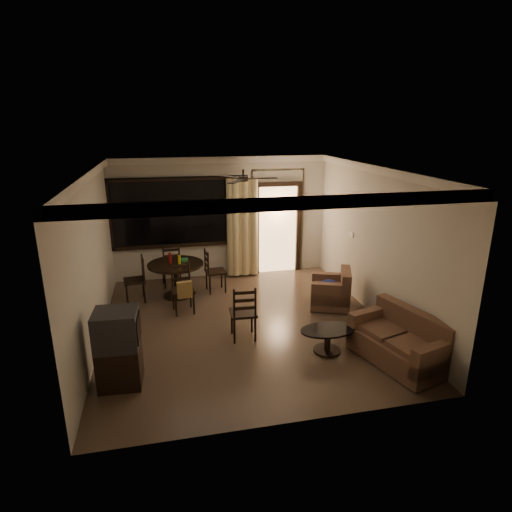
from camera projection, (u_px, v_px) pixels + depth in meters
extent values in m
plane|color=#7F6651|center=(245.00, 324.00, 7.83)|extent=(5.50, 5.50, 0.00)
plane|color=beige|center=(222.00, 218.00, 9.96)|extent=(5.00, 0.00, 5.00)
plane|color=beige|center=(290.00, 320.00, 4.84)|extent=(5.00, 0.00, 5.00)
plane|color=beige|center=(92.00, 261.00, 6.89)|extent=(0.00, 5.50, 5.50)
plane|color=beige|center=(376.00, 243.00, 7.92)|extent=(0.00, 5.50, 5.50)
plane|color=white|center=(243.00, 170.00, 6.98)|extent=(5.50, 5.50, 0.00)
cube|color=black|center=(173.00, 213.00, 9.66)|extent=(2.70, 0.04, 1.45)
cylinder|color=black|center=(176.00, 177.00, 9.35)|extent=(3.20, 0.03, 0.03)
cube|color=#FFC684|center=(278.00, 230.00, 10.31)|extent=(0.91, 0.03, 2.08)
cube|color=white|center=(351.00, 234.00, 8.92)|extent=(0.02, 0.18, 0.12)
cylinder|color=black|center=(243.00, 173.00, 7.00)|extent=(0.03, 0.03, 0.12)
cylinder|color=black|center=(243.00, 179.00, 7.03)|extent=(0.16, 0.16, 0.08)
cylinder|color=black|center=(176.00, 264.00, 8.90)|extent=(1.16, 1.16, 0.04)
cylinder|color=black|center=(176.00, 280.00, 9.01)|extent=(0.12, 0.12, 0.68)
cylinder|color=black|center=(177.00, 295.00, 9.11)|extent=(0.58, 0.58, 0.03)
cylinder|color=maroon|center=(170.00, 258.00, 8.88)|extent=(0.06, 0.06, 0.22)
cylinder|color=gold|center=(179.00, 260.00, 8.85)|extent=(0.06, 0.06, 0.18)
cube|color=#288644|center=(185.00, 260.00, 9.06)|extent=(0.14, 0.10, 0.05)
cube|color=black|center=(134.00, 280.00, 8.72)|extent=(0.46, 0.46, 0.04)
cube|color=black|center=(216.00, 272.00, 9.24)|extent=(0.46, 0.46, 0.04)
cube|color=black|center=(183.00, 290.00, 8.21)|extent=(0.46, 0.46, 0.04)
cube|color=#A48C46|center=(185.00, 290.00, 7.97)|extent=(0.29, 0.11, 0.32)
cube|color=black|center=(171.00, 266.00, 9.58)|extent=(0.46, 0.46, 0.04)
cube|color=black|center=(120.00, 365.00, 5.98)|extent=(0.61, 0.56, 0.59)
cube|color=black|center=(116.00, 329.00, 5.81)|extent=(0.61, 0.56, 0.53)
cube|color=black|center=(138.00, 328.00, 5.85)|extent=(0.04, 0.42, 0.36)
cube|color=#3E201D|center=(397.00, 350.00, 6.55)|extent=(1.16, 1.63, 0.37)
cube|color=#3E201D|center=(413.00, 328.00, 6.59)|extent=(0.58, 1.47, 0.60)
cube|color=#3E201D|center=(434.00, 360.00, 5.95)|extent=(0.80, 0.37, 0.46)
cube|color=#3E201D|center=(369.00, 322.00, 7.04)|extent=(0.80, 0.37, 0.46)
cube|color=#3E201D|center=(396.00, 338.00, 6.47)|extent=(0.88, 1.39, 0.11)
cube|color=#3E201D|center=(330.00, 297.00, 8.55)|extent=(0.97, 0.97, 0.35)
cube|color=#3E201D|center=(346.00, 284.00, 8.42)|extent=(0.44, 0.76, 0.57)
cube|color=#3E201D|center=(331.00, 295.00, 8.22)|extent=(0.76, 0.42, 0.44)
cube|color=#3E201D|center=(330.00, 283.00, 8.78)|extent=(0.76, 0.42, 0.44)
cube|color=#3E201D|center=(328.00, 287.00, 8.50)|extent=(0.70, 0.73, 0.11)
ellipsoid|color=navy|center=(329.00, 283.00, 8.46)|extent=(0.32, 0.26, 0.09)
ellipsoid|color=black|center=(328.00, 330.00, 6.80)|extent=(0.90, 0.54, 0.03)
cylinder|color=black|center=(327.00, 341.00, 6.86)|extent=(0.10, 0.10, 0.36)
cylinder|color=black|center=(327.00, 350.00, 6.91)|extent=(0.44, 0.44, 0.03)
cube|color=black|center=(243.00, 313.00, 7.21)|extent=(0.45, 0.45, 0.04)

